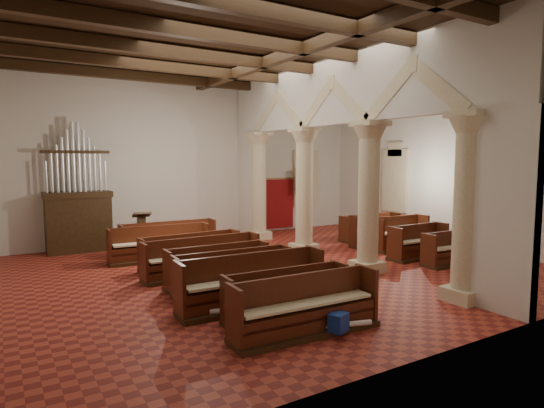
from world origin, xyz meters
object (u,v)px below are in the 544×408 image
at_px(nave_pew_0, 306,315).
at_px(aisle_pew_0, 452,254).
at_px(processional_banner, 301,211).
at_px(pipe_organ, 78,211).
at_px(lectern, 142,236).

relative_size(nave_pew_0, aisle_pew_0, 1.42).
distance_m(processional_banner, aisle_pew_0, 7.65).
xyz_separation_m(pipe_organ, processional_banner, (8.95, -0.01, -0.53)).
relative_size(pipe_organ, processional_banner, 1.60).
height_order(processional_banner, aisle_pew_0, processional_banner).
xyz_separation_m(processional_banner, aisle_pew_0, (0.05, -7.63, -0.52)).
bearing_deg(lectern, aisle_pew_0, -36.41).
height_order(pipe_organ, lectern, pipe_organ).
distance_m(pipe_organ, processional_banner, 8.97).
height_order(nave_pew_0, aisle_pew_0, nave_pew_0).
bearing_deg(aisle_pew_0, pipe_organ, 142.05).
height_order(pipe_organ, processional_banner, pipe_organ).
relative_size(pipe_organ, lectern, 3.19).
distance_m(lectern, nave_pew_0, 8.48).
bearing_deg(processional_banner, nave_pew_0, -144.73).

